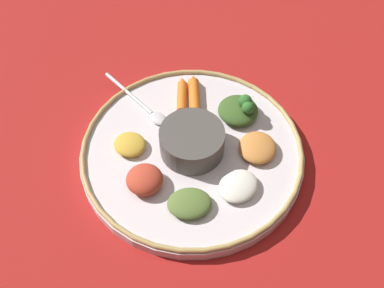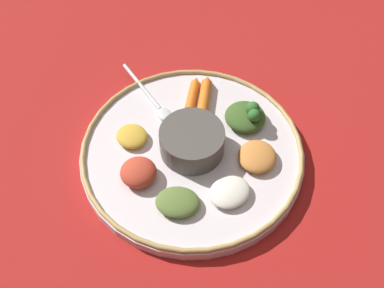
% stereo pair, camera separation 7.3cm
% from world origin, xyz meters
% --- Properties ---
extents(ground_plane, '(2.40, 2.40, 0.00)m').
position_xyz_m(ground_plane, '(0.00, 0.00, 0.00)').
color(ground_plane, maroon).
extents(platter, '(0.37, 0.37, 0.02)m').
position_xyz_m(platter, '(0.00, 0.00, 0.01)').
color(platter, silver).
rests_on(platter, ground_plane).
extents(platter_rim, '(0.37, 0.37, 0.01)m').
position_xyz_m(platter_rim, '(0.00, 0.00, 0.02)').
color(platter_rim, tan).
rests_on(platter_rim, platter).
extents(center_bowl, '(0.11, 0.11, 0.05)m').
position_xyz_m(center_bowl, '(0.00, 0.00, 0.04)').
color(center_bowl, '#4C4742').
rests_on(center_bowl, platter).
extents(spoon, '(0.12, 0.13, 0.01)m').
position_xyz_m(spoon, '(0.08, 0.09, 0.02)').
color(spoon, silver).
rests_on(spoon, platter).
extents(greens_pile, '(0.07, 0.07, 0.04)m').
position_xyz_m(greens_pile, '(0.08, -0.07, 0.04)').
color(greens_pile, '#385623').
rests_on(greens_pile, platter).
extents(carrot_near_spoon, '(0.09, 0.03, 0.02)m').
position_xyz_m(carrot_near_spoon, '(0.11, 0.01, 0.03)').
color(carrot_near_spoon, orange).
rests_on(carrot_near_spoon, platter).
extents(carrot_outer, '(0.08, 0.02, 0.02)m').
position_xyz_m(carrot_outer, '(0.11, 0.03, 0.03)').
color(carrot_outer, orange).
rests_on(carrot_outer, platter).
extents(mound_squash, '(0.07, 0.07, 0.02)m').
position_xyz_m(mound_squash, '(0.01, -0.11, 0.03)').
color(mound_squash, '#C67A38').
rests_on(mound_squash, platter).
extents(mound_collards, '(0.06, 0.08, 0.02)m').
position_xyz_m(mound_collards, '(-0.11, -0.01, 0.03)').
color(mound_collards, '#567033').
rests_on(mound_collards, platter).
extents(mound_rice_white, '(0.09, 0.08, 0.02)m').
position_xyz_m(mound_rice_white, '(-0.07, -0.08, 0.03)').
color(mound_rice_white, silver).
rests_on(mound_rice_white, platter).
extents(mound_berbere_red, '(0.06, 0.06, 0.03)m').
position_xyz_m(mound_berbere_red, '(-0.07, 0.07, 0.03)').
color(mound_berbere_red, '#B73D28').
rests_on(mound_berbere_red, platter).
extents(mound_lentil_yellow, '(0.07, 0.07, 0.02)m').
position_xyz_m(mound_lentil_yellow, '(-0.01, 0.10, 0.03)').
color(mound_lentil_yellow, gold).
rests_on(mound_lentil_yellow, platter).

